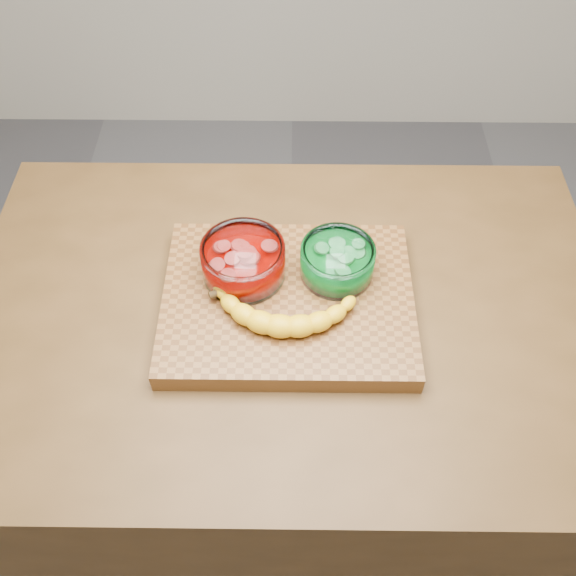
{
  "coord_description": "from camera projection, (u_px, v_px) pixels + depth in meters",
  "views": [
    {
      "loc": [
        0.01,
        -0.7,
        1.85
      ],
      "look_at": [
        0.0,
        0.0,
        0.96
      ],
      "focal_mm": 40.0,
      "sensor_mm": 36.0,
      "label": 1
    }
  ],
  "objects": [
    {
      "name": "ground",
      "position": [
        288.0,
        491.0,
        1.88
      ],
      "size": [
        3.5,
        3.5,
        0.0
      ],
      "primitive_type": "plane",
      "color": "#56565A",
      "rests_on": "ground"
    },
    {
      "name": "counter",
      "position": [
        288.0,
        420.0,
        1.53
      ],
      "size": [
        1.2,
        0.8,
        0.9
      ],
      "primitive_type": "cube",
      "color": "#4E3317",
      "rests_on": "ground"
    },
    {
      "name": "cutting_board",
      "position": [
        288.0,
        302.0,
        1.16
      ],
      "size": [
        0.45,
        0.35,
        0.04
      ],
      "primitive_type": "cube",
      "color": "brown",
      "rests_on": "counter"
    },
    {
      "name": "bowl_red",
      "position": [
        243.0,
        261.0,
        1.15
      ],
      "size": [
        0.15,
        0.15,
        0.07
      ],
      "color": "white",
      "rests_on": "cutting_board"
    },
    {
      "name": "bowl_green",
      "position": [
        337.0,
        261.0,
        1.16
      ],
      "size": [
        0.13,
        0.13,
        0.06
      ],
      "color": "white",
      "rests_on": "cutting_board"
    },
    {
      "name": "banana",
      "position": [
        284.0,
        309.0,
        1.1
      ],
      "size": [
        0.29,
        0.14,
        0.04
      ],
      "primitive_type": null,
      "color": "gold",
      "rests_on": "cutting_board"
    }
  ]
}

